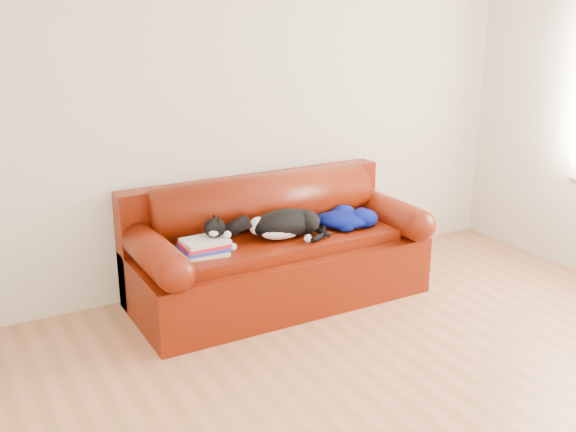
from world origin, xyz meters
name	(u,v)px	position (x,y,z in m)	size (l,w,h in m)	color
ground	(424,392)	(0.00, 0.00, 0.00)	(4.50, 4.50, 0.00)	#99663D
room_shell	(461,90)	(0.12, 0.02, 1.67)	(4.52, 4.02, 2.61)	beige
sofa_base	(278,268)	(-0.12, 1.49, 0.24)	(2.10, 0.90, 0.50)	#440502
sofa_back	(263,220)	(-0.12, 1.74, 0.54)	(2.10, 1.01, 0.88)	#440502
book_stack	(204,247)	(-0.73, 1.39, 0.55)	(0.34, 0.27, 0.10)	beige
cat	(284,225)	(-0.12, 1.41, 0.60)	(0.67, 0.41, 0.26)	black
blanket	(346,218)	(0.41, 1.42, 0.56)	(0.45, 0.41, 0.14)	#020D4D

